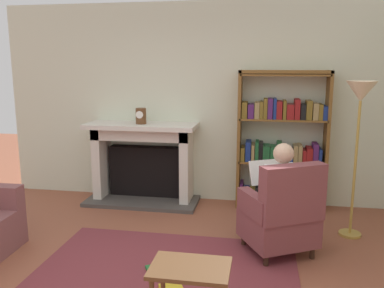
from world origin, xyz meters
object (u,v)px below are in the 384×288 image
object	(u,v)px
mantel_clock	(141,116)
side_table	(190,277)
floor_lamp	(360,106)
seated_reader	(276,192)
bookshelf	(282,143)
armchair_reading	(282,215)
fireplace	(144,160)

from	to	relation	value
mantel_clock	side_table	distance (m)	2.93
floor_lamp	side_table	bearing A→B (deg)	-127.37
side_table	floor_lamp	size ratio (longest dim) A/B	0.33
side_table	seated_reader	bearing A→B (deg)	66.06
mantel_clock	side_table	bearing A→B (deg)	-66.36
mantel_clock	floor_lamp	distance (m)	2.70
bookshelf	seated_reader	world-z (taller)	bookshelf
floor_lamp	seated_reader	bearing A→B (deg)	-148.69
mantel_clock	side_table	xyz separation A→B (m)	(1.13, -2.58, -0.79)
armchair_reading	side_table	world-z (taller)	armchair_reading
mantel_clock	armchair_reading	world-z (taller)	mantel_clock
mantel_clock	seated_reader	bearing A→B (deg)	-33.63
mantel_clock	fireplace	bearing A→B (deg)	93.27
bookshelf	mantel_clock	bearing A→B (deg)	-175.82
seated_reader	mantel_clock	bearing A→B (deg)	-62.14
fireplace	bookshelf	distance (m)	1.88
mantel_clock	seated_reader	world-z (taller)	mantel_clock
mantel_clock	side_table	world-z (taller)	mantel_clock
fireplace	seated_reader	distance (m)	2.18
armchair_reading	mantel_clock	bearing A→B (deg)	-63.56
fireplace	bookshelf	xyz separation A→B (m)	(1.86, 0.03, 0.29)
mantel_clock	seated_reader	distance (m)	2.19
fireplace	side_table	size ratio (longest dim) A/B	2.74
seated_reader	floor_lamp	bearing A→B (deg)	-177.19
bookshelf	side_table	world-z (taller)	bookshelf
bookshelf	armchair_reading	world-z (taller)	bookshelf
fireplace	side_table	bearing A→B (deg)	-67.06
seated_reader	floor_lamp	xyz separation A→B (m)	(0.84, 0.51, 0.83)
fireplace	bookshelf	bearing A→B (deg)	1.03
fireplace	seated_reader	xyz separation A→B (m)	(1.76, -1.27, 0.04)
fireplace	side_table	xyz separation A→B (m)	(1.14, -2.69, -0.17)
seated_reader	side_table	distance (m)	1.56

